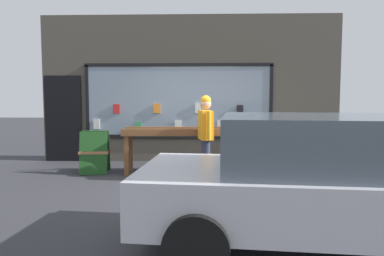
{
  "coord_description": "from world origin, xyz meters",
  "views": [
    {
      "loc": [
        0.38,
        -6.77,
        1.62
      ],
      "look_at": [
        0.12,
        0.73,
        0.97
      ],
      "focal_mm": 35.0,
      "sensor_mm": 36.0,
      "label": 1
    }
  ],
  "objects_px": {
    "parked_car": "(330,179)",
    "person_browsing": "(206,131)",
    "small_dog": "(188,168)",
    "sandwich_board_sign": "(95,152)",
    "display_table_main": "(187,137)"
  },
  "relations": [
    {
      "from": "sandwich_board_sign",
      "to": "parked_car",
      "type": "bearing_deg",
      "value": -52.73
    },
    {
      "from": "sandwich_board_sign",
      "to": "parked_car",
      "type": "relative_size",
      "value": 0.21
    },
    {
      "from": "display_table_main",
      "to": "sandwich_board_sign",
      "type": "xyz_separation_m",
      "value": [
        -1.92,
        -0.02,
        -0.32
      ]
    },
    {
      "from": "display_table_main",
      "to": "small_dog",
      "type": "bearing_deg",
      "value": -84.8
    },
    {
      "from": "small_dog",
      "to": "sandwich_board_sign",
      "type": "height_order",
      "value": "sandwich_board_sign"
    },
    {
      "from": "display_table_main",
      "to": "person_browsing",
      "type": "relative_size",
      "value": 1.63
    },
    {
      "from": "small_dog",
      "to": "person_browsing",
      "type": "bearing_deg",
      "value": -63.68
    },
    {
      "from": "sandwich_board_sign",
      "to": "person_browsing",
      "type": "bearing_deg",
      "value": -20.13
    },
    {
      "from": "sandwich_board_sign",
      "to": "parked_car",
      "type": "distance_m",
      "value": 5.23
    },
    {
      "from": "person_browsing",
      "to": "sandwich_board_sign",
      "type": "xyz_separation_m",
      "value": [
        -2.32,
        0.55,
        -0.5
      ]
    },
    {
      "from": "person_browsing",
      "to": "small_dog",
      "type": "bearing_deg",
      "value": 116.99
    },
    {
      "from": "person_browsing",
      "to": "small_dog",
      "type": "relative_size",
      "value": 2.63
    },
    {
      "from": "display_table_main",
      "to": "person_browsing",
      "type": "height_order",
      "value": "person_browsing"
    },
    {
      "from": "small_dog",
      "to": "parked_car",
      "type": "xyz_separation_m",
      "value": [
        1.63,
        -2.94,
        0.46
      ]
    },
    {
      "from": "parked_car",
      "to": "person_browsing",
      "type": "bearing_deg",
      "value": 117.25
    }
  ]
}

